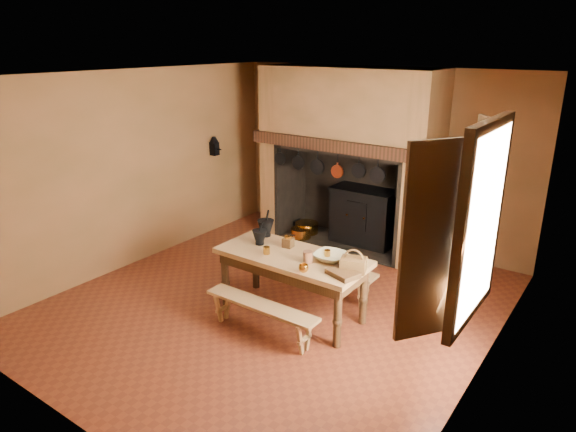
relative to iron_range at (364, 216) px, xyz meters
The scene contains 28 objects.
floor 2.50m from the iron_range, 89.02° to the right, with size 5.50×5.50×0.00m, color #612917.
ceiling 3.37m from the iron_range, 89.02° to the right, with size 5.50×5.50×0.00m, color silver.
back_wall 0.97m from the iron_range, 82.10° to the left, with size 5.00×0.02×2.80m, color #97613C.
wall_left 3.59m from the iron_range, 135.12° to the right, with size 0.02×5.50×2.80m, color #97613C.
wall_right 3.65m from the iron_range, 43.91° to the right, with size 0.02×5.50×2.80m, color #97613C.
wall_front 5.28m from the iron_range, 89.54° to the right, with size 5.00×0.02×2.80m, color #97613C.
chimney_breast 1.36m from the iron_range, 151.95° to the right, with size 2.95×0.96×2.80m.
iron_range is the anchor object (origin of this frame).
hearth_pans 1.10m from the iron_range, 167.25° to the right, with size 0.51×0.62×0.20m.
hanging_pans 1.12m from the iron_range, 115.02° to the right, with size 1.92×0.29×0.27m.
onion_string 1.49m from the iron_range, 32.25° to the right, with size 0.12×0.10×0.46m, color #96581B, non-canonical shape.
herb_bunch 1.65m from the iron_range, 28.28° to the right, with size 0.20×0.20×0.35m, color #5C6530.
window 3.91m from the iron_range, 49.98° to the right, with size 0.39×1.75×1.76m.
wall_coffee_mill 2.74m from the iron_range, 159.32° to the right, with size 0.23×0.16×0.31m.
work_table 2.57m from the iron_range, 81.98° to the right, with size 1.81×0.80×0.78m.
bench_front 3.17m from the iron_range, 83.50° to the right, with size 1.42×0.25×0.40m.
bench_back 1.91m from the iron_range, 79.17° to the right, with size 1.52×0.27×0.43m.
mortar_large 2.29m from the iron_range, 96.72° to the right, with size 0.21×0.21×0.36m.
mortar_small 2.55m from the iron_range, 93.45° to the right, with size 0.18×0.18×0.31m.
coffee_grinder 2.41m from the iron_range, 85.56° to the right, with size 0.16×0.13×0.18m.
brass_mug_a 2.72m from the iron_range, 87.88° to the right, with size 0.08×0.08×0.09m, color #B97E2A.
brass_mug_b 2.49m from the iron_range, 72.90° to the right, with size 0.07×0.07×0.08m, color #B97E2A.
mixing_bowl 2.58m from the iron_range, 71.58° to the right, with size 0.37×0.37×0.09m, color #BDB891.
stoneware_crock 2.72m from the iron_range, 76.50° to the right, with size 0.11×0.11×0.14m, color brown.
glass_jar 2.73m from the iron_range, 64.56° to the right, with size 0.08×0.08×0.14m, color beige.
wicker_basket 2.81m from the iron_range, 65.38° to the right, with size 0.32×0.27×0.26m.
wooden_tray 2.94m from the iron_range, 67.33° to the right, with size 0.33×0.23×0.06m, color #32200F.
brass_cup 2.97m from the iron_range, 75.66° to the right, with size 0.11×0.11×0.09m, color #B97E2A.
Camera 1 is at (3.48, -4.64, 3.16)m, focal length 32.00 mm.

